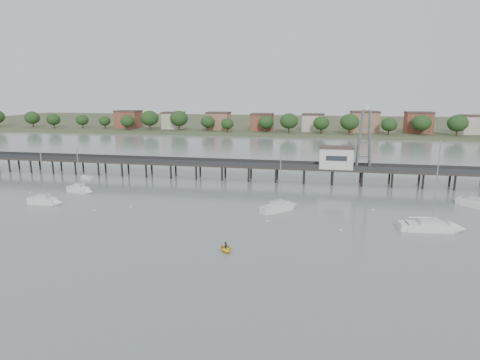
# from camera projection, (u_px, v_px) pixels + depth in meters

# --- Properties ---
(ground_plane) EXTENTS (500.00, 500.00, 0.00)m
(ground_plane) POSITION_uv_depth(u_px,v_px,m) (138.00, 287.00, 47.28)
(ground_plane) COLOR slate
(ground_plane) RESTS_ON ground
(pier) EXTENTS (150.00, 5.00, 5.50)m
(pier) POSITION_uv_depth(u_px,v_px,m) (237.00, 165.00, 103.99)
(pier) COLOR #2D2823
(pier) RESTS_ON ground
(pier_building) EXTENTS (8.40, 5.40, 5.30)m
(pier_building) POSITION_uv_depth(u_px,v_px,m) (336.00, 157.00, 98.81)
(pier_building) COLOR silver
(pier_building) RESTS_ON ground
(lattice_tower) EXTENTS (3.20, 3.20, 15.50)m
(lattice_tower) POSITION_uv_depth(u_px,v_px,m) (364.00, 140.00, 96.67)
(lattice_tower) COLOR slate
(lattice_tower) RESTS_ON ground
(sailboat_d) EXTENTS (10.03, 3.78, 16.03)m
(sailboat_d) POSITION_uv_depth(u_px,v_px,m) (439.00, 227.00, 66.27)
(sailboat_d) COLOR white
(sailboat_d) RESTS_ON ground
(sailboat_b) EXTENTS (6.67, 3.13, 10.80)m
(sailboat_b) POSITION_uv_depth(u_px,v_px,m) (82.00, 190.00, 91.20)
(sailboat_b) COLOR white
(sailboat_b) RESTS_ON ground
(sailboat_a) EXTENTS (6.95, 2.12, 11.57)m
(sailboat_a) POSITION_uv_depth(u_px,v_px,m) (48.00, 201.00, 81.91)
(sailboat_a) COLOR white
(sailboat_a) RESTS_ON ground
(sailboat_c) EXTENTS (7.29, 7.29, 13.22)m
(sailboat_c) POSITION_uv_depth(u_px,v_px,m) (283.00, 207.00, 77.97)
(sailboat_c) COLOR white
(sailboat_c) RESTS_ON ground
(white_tender) EXTENTS (3.50, 2.38, 1.26)m
(white_tender) POSITION_uv_depth(u_px,v_px,m) (87.00, 178.00, 105.12)
(white_tender) COLOR white
(white_tender) RESTS_ON ground
(yellow_dinghy) EXTENTS (2.20, 1.48, 3.00)m
(yellow_dinghy) POSITION_uv_depth(u_px,v_px,m) (226.00, 251.00, 58.17)
(yellow_dinghy) COLOR yellow
(yellow_dinghy) RESTS_ON ground
(dinghy_occupant) EXTENTS (0.72, 1.25, 0.28)m
(dinghy_occupant) POSITION_uv_depth(u_px,v_px,m) (226.00, 251.00, 58.17)
(dinghy_occupant) COLOR black
(dinghy_occupant) RESTS_ON ground
(mooring_buoys) EXTENTS (85.28, 13.77, 0.39)m
(mooring_buoys) POSITION_uv_depth(u_px,v_px,m) (228.00, 212.00, 76.16)
(mooring_buoys) COLOR beige
(mooring_buoys) RESTS_ON ground
(far_shore) EXTENTS (500.00, 170.00, 10.40)m
(far_shore) POSITION_uv_depth(u_px,v_px,m) (288.00, 123.00, 276.75)
(far_shore) COLOR #475133
(far_shore) RESTS_ON ground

